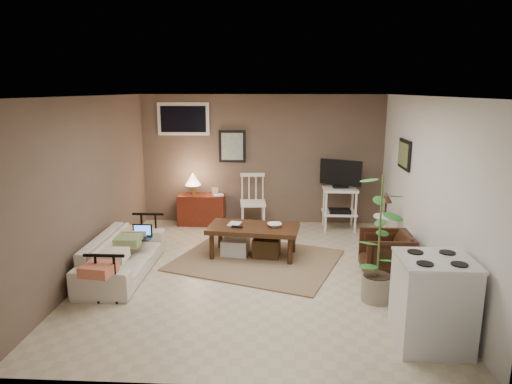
# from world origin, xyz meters

# --- Properties ---
(floor) EXTENTS (5.00, 5.00, 0.00)m
(floor) POSITION_xyz_m (0.00, 0.00, 0.00)
(floor) COLOR #C1B293
(floor) RESTS_ON ground
(art_back) EXTENTS (0.50, 0.03, 0.60)m
(art_back) POSITION_xyz_m (-0.55, 2.48, 1.45)
(art_back) COLOR black
(art_right) EXTENTS (0.03, 0.60, 0.45)m
(art_right) POSITION_xyz_m (2.23, 1.05, 1.52)
(art_right) COLOR black
(window) EXTENTS (0.96, 0.03, 0.60)m
(window) POSITION_xyz_m (-1.45, 2.48, 1.95)
(window) COLOR white
(rug) EXTENTS (2.72, 2.45, 0.02)m
(rug) POSITION_xyz_m (0.00, 0.43, 0.01)
(rug) COLOR olive
(rug) RESTS_ON floor
(coffee_table) EXTENTS (1.41, 0.85, 0.51)m
(coffee_table) POSITION_xyz_m (-0.06, 0.61, 0.28)
(coffee_table) COLOR #3D1F10
(coffee_table) RESTS_ON floor
(sofa) EXTENTS (0.54, 1.84, 0.72)m
(sofa) POSITION_xyz_m (-1.80, -0.14, 0.36)
(sofa) COLOR beige
(sofa) RESTS_ON floor
(sofa_pillows) EXTENTS (0.35, 1.75, 0.12)m
(sofa_pillows) POSITION_xyz_m (-1.76, -0.35, 0.44)
(sofa_pillows) COLOR beige
(sofa_pillows) RESTS_ON sofa
(sofa_end_rails) EXTENTS (0.50, 1.84, 0.62)m
(sofa_end_rails) POSITION_xyz_m (-1.69, -0.14, 0.31)
(sofa_end_rails) COLOR black
(sofa_end_rails) RESTS_ON floor
(laptop) EXTENTS (0.28, 0.21, 0.19)m
(laptop) POSITION_xyz_m (-1.62, 0.18, 0.47)
(laptop) COLOR black
(laptop) RESTS_ON sofa
(red_console) EXTENTS (0.85, 0.38, 0.99)m
(red_console) POSITION_xyz_m (-1.13, 2.26, 0.34)
(red_console) COLOR maroon
(red_console) RESTS_ON floor
(spindle_chair) EXTENTS (0.49, 0.49, 0.99)m
(spindle_chair) POSITION_xyz_m (-0.15, 2.09, 0.46)
(spindle_chair) COLOR white
(spindle_chair) RESTS_ON floor
(tv_stand) EXTENTS (0.71, 0.49, 1.27)m
(tv_stand) POSITION_xyz_m (1.42, 2.10, 0.67)
(tv_stand) COLOR white
(tv_stand) RESTS_ON floor
(side_table) EXTENTS (0.35, 0.35, 0.94)m
(side_table) POSITION_xyz_m (1.98, 0.98, 0.58)
(side_table) COLOR white
(side_table) RESTS_ON floor
(armchair) EXTENTS (0.61, 0.65, 0.66)m
(armchair) POSITION_xyz_m (1.79, -0.01, 0.33)
(armchair) COLOR black
(armchair) RESTS_ON floor
(potted_plant) EXTENTS (0.39, 0.39, 1.56)m
(potted_plant) POSITION_xyz_m (1.51, -0.79, 0.83)
(potted_plant) COLOR gray
(potted_plant) RESTS_ON floor
(stove) EXTENTS (0.70, 0.65, 0.92)m
(stove) POSITION_xyz_m (1.84, -1.74, 0.46)
(stove) COLOR silver
(stove) RESTS_ON floor
(bowl) EXTENTS (0.22, 0.09, 0.21)m
(bowl) POSITION_xyz_m (0.27, 0.60, 0.59)
(bowl) COLOR #3D1F10
(bowl) RESTS_ON coffee_table
(book_table) EXTENTS (0.18, 0.05, 0.24)m
(book_table) POSITION_xyz_m (-0.43, 0.70, 0.60)
(book_table) COLOR #3D1F10
(book_table) RESTS_ON coffee_table
(book_console) EXTENTS (0.18, 0.07, 0.24)m
(book_console) POSITION_xyz_m (-0.87, 2.18, 0.69)
(book_console) COLOR #3D1F10
(book_console) RESTS_ON red_console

